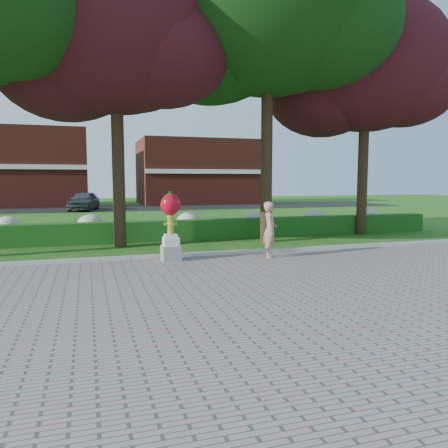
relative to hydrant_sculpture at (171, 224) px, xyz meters
name	(u,v)px	position (x,y,z in m)	size (l,w,h in m)	color
ground	(221,278)	(0.78, -2.50, -1.11)	(100.00, 100.00, 0.00)	#165214
walkway	(295,330)	(0.78, -6.50, -1.09)	(40.00, 14.00, 0.04)	gray
curb	(193,255)	(0.78, 0.50, -1.04)	(40.00, 0.18, 0.15)	#ADADA5
lawn_hedge	(170,231)	(0.78, 4.50, -0.71)	(24.00, 0.70, 0.80)	#194A15
hydrangea_row	(179,224)	(1.36, 5.50, -0.56)	(20.10, 1.10, 0.99)	#B8C093
street	(125,208)	(0.78, 25.50, -1.10)	(50.00, 8.00, 0.02)	black
building_left	(7,168)	(-9.22, 31.50, 2.39)	(14.00, 8.00, 7.00)	maroon
building_right	(199,172)	(8.78, 31.50, 2.09)	(12.00, 8.00, 6.40)	maroon
tree_mid_left	(112,38)	(-1.32, 3.58, 6.19)	(8.25, 7.04, 10.69)	black
tree_mid_right	(264,11)	(4.16, 3.10, 7.52)	(9.75, 8.32, 12.64)	black
tree_far_right	(363,74)	(9.19, 4.08, 5.85)	(7.88, 6.72, 10.21)	black
hydrant_sculpture	(171,224)	(0.00, 0.00, 0.00)	(0.59, 0.55, 2.02)	gray
woman	(270,230)	(2.98, -0.40, -0.22)	(0.62, 0.41, 1.71)	tan
parked_car	(84,201)	(-2.57, 23.46, -0.34)	(1.78, 4.43, 1.51)	#404348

